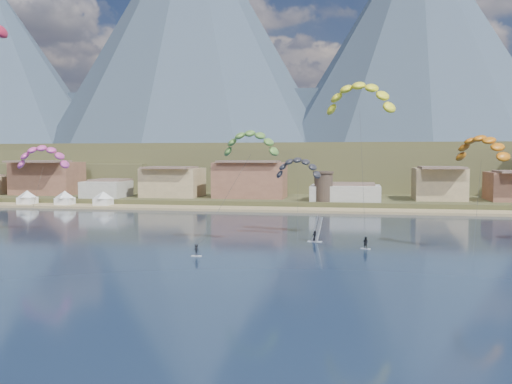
% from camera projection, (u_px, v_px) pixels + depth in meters
% --- Properties ---
extents(ground, '(2400.00, 2400.00, 0.00)m').
position_uv_depth(ground, '(195.00, 324.00, 52.53)').
color(ground, black).
rests_on(ground, ground).
extents(beach, '(2200.00, 12.00, 0.90)m').
position_uv_depth(beach, '(303.00, 210.00, 156.68)').
color(beach, tan).
rests_on(beach, ground).
extents(land, '(2200.00, 900.00, 4.00)m').
position_uv_depth(land, '(343.00, 169.00, 602.83)').
color(land, brown).
rests_on(land, ground).
extents(foothills, '(940.00, 210.00, 18.00)m').
position_uv_depth(foothills, '(374.00, 167.00, 276.50)').
color(foothills, brown).
rests_on(foothills, ground).
extents(mountain_ridge, '(2060.00, 480.00, 400.00)m').
position_uv_depth(mountain_ridge, '(339.00, 63.00, 854.51)').
color(mountain_ridge, '#303E51').
rests_on(mountain_ridge, ground).
extents(town, '(400.00, 24.00, 12.00)m').
position_uv_depth(town, '(180.00, 178.00, 178.81)').
color(town, beige).
rests_on(town, ground).
extents(watchtower, '(5.82, 5.82, 8.60)m').
position_uv_depth(watchtower, '(323.00, 186.00, 163.27)').
color(watchtower, '#47382D').
rests_on(watchtower, ground).
extents(beach_tents, '(43.40, 6.40, 5.00)m').
position_uv_depth(beach_tents, '(45.00, 194.00, 169.64)').
color(beach_tents, white).
rests_on(beach_tents, ground).
extents(kitesurfer_yellow, '(13.87, 15.75, 29.66)m').
position_uv_depth(kitesurfer_yellow, '(360.00, 94.00, 103.22)').
color(kitesurfer_yellow, silver).
rests_on(kitesurfer_yellow, ground).
extents(kitesurfer_green, '(11.78, 15.70, 22.31)m').
position_uv_depth(kitesurfer_green, '(250.00, 140.00, 97.94)').
color(kitesurfer_green, silver).
rests_on(kitesurfer_green, ground).
extents(distant_kite_pink, '(10.81, 7.06, 18.94)m').
position_uv_depth(distant_kite_pink, '(43.00, 153.00, 111.52)').
color(distant_kite_pink, '#262626').
rests_on(distant_kite_pink, ground).
extents(distant_kite_dark, '(9.13, 6.27, 16.65)m').
position_uv_depth(distant_kite_dark, '(298.00, 164.00, 106.66)').
color(distant_kite_dark, '#262626').
rests_on(distant_kite_dark, ground).
extents(distant_kite_orange, '(9.10, 9.35, 20.08)m').
position_uv_depth(distant_kite_orange, '(482.00, 144.00, 91.71)').
color(distant_kite_orange, '#262626').
rests_on(distant_kite_orange, ground).
extents(windsurfer, '(2.60, 2.85, 4.48)m').
position_uv_depth(windsurfer, '(316.00, 234.00, 101.62)').
color(windsurfer, silver).
rests_on(windsurfer, ground).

